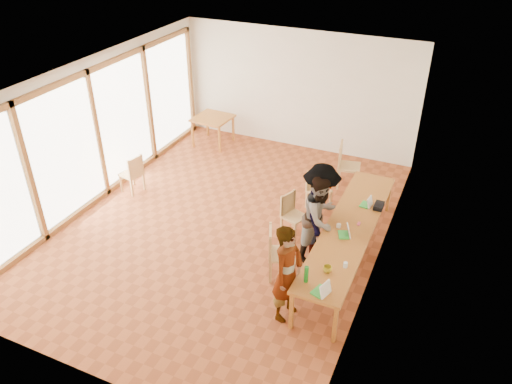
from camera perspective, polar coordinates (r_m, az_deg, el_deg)
ground at (r=10.06m, az=-3.43°, el=-3.74°), size 8.00×8.00×0.00m
wall_back at (r=12.66m, az=4.79°, el=11.50°), size 6.00×0.10×3.00m
wall_front at (r=6.64m, az=-20.07°, el=-11.03°), size 6.00×0.10×3.00m
wall_right at (r=8.47m, az=14.61°, el=-0.09°), size 0.10×8.00×3.00m
window_wall at (r=10.87m, az=-17.81°, el=6.63°), size 0.10×8.00×3.00m
ceiling at (r=8.69m, az=-4.06°, el=12.79°), size 6.00×8.00×0.04m
communal_table at (r=8.88m, az=10.65°, el=-4.12°), size 0.80×4.00×0.75m
side_table at (r=13.05m, az=-4.97°, el=8.20°), size 0.90×0.90×0.75m
chair_near at (r=8.47m, az=2.30°, el=-6.40°), size 0.59×0.59×0.51m
chair_mid at (r=9.57m, az=4.02°, el=-2.01°), size 0.52×0.52×0.46m
chair_far at (r=10.40m, az=6.88°, el=0.85°), size 0.54×0.54×0.47m
chair_empty at (r=11.22m, az=10.10°, el=3.57°), size 0.56×0.56×0.55m
chair_spare at (r=11.17m, az=-13.83°, el=2.41°), size 0.49×0.49×0.47m
person_near at (r=7.60m, az=3.61°, el=-9.29°), size 0.50×0.67×1.66m
person_mid at (r=8.85m, az=7.33°, el=-2.92°), size 0.84×0.96×1.66m
person_far at (r=8.96m, az=7.30°, el=-2.00°), size 0.91×1.27×1.77m
laptop_near at (r=7.41m, az=7.62°, el=-11.09°), size 0.28×0.30×0.21m
laptop_mid at (r=8.58m, az=10.25°, el=-4.61°), size 0.27×0.29×0.20m
laptop_far at (r=9.44m, az=12.62°, el=-1.28°), size 0.22×0.24×0.19m
yellow_mug at (r=7.79m, az=8.17°, el=-8.71°), size 0.17×0.17×0.11m
green_bottle at (r=7.52m, az=5.77°, el=-9.34°), size 0.07×0.07×0.28m
clear_glass at (r=7.92m, az=10.19°, el=-8.20°), size 0.07×0.07×0.09m
condiment_cup at (r=8.78m, az=9.44°, el=-3.81°), size 0.08×0.08×0.06m
pink_phone at (r=8.93m, az=11.67°, el=-3.57°), size 0.05×0.10×0.01m
black_pouch at (r=9.43m, az=13.87°, el=-1.55°), size 0.16×0.26×0.09m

